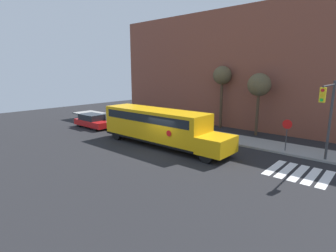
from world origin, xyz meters
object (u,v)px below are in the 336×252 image
Objects in this scene: tree_near_sidewalk at (259,86)px; parked_car at (93,121)px; traffic_light at (328,111)px; stop_sign at (287,131)px; school_bus at (158,125)px; tree_far_sidewalk at (222,77)px.

parked_car is at bearing -151.11° from tree_near_sidewalk.
stop_sign is at bearing 152.19° from traffic_light.
parked_car is 0.86× the size of traffic_light.
school_bus is 2.16× the size of traffic_light.
tree_near_sidewalk is at bearing 134.54° from stop_sign.
school_bus is 10.08m from parked_car.
tree_far_sidewalk is at bearing 88.02° from school_bus.
tree_near_sidewalk is (-3.84, 3.91, 2.99)m from stop_sign.
tree_far_sidewalk is (-8.09, 4.70, 3.69)m from stop_sign.
tree_near_sidewalk reaches higher than parked_car.
traffic_light is 12.48m from tree_far_sidewalk.
school_bus is at bearing -163.68° from traffic_light.
tree_far_sidewalk is at bearing 149.87° from stop_sign.
parked_car is at bearing -172.57° from traffic_light.
stop_sign is 10.06m from tree_far_sidewalk.
school_bus reaches higher than parked_car.
tree_far_sidewalk reaches higher than tree_near_sidewalk.
parked_car is 17.13m from tree_near_sidewalk.
tree_near_sidewalk is at bearing -10.53° from tree_far_sidewalk.
parked_car is 0.71× the size of tree_far_sidewalk.
traffic_light is (21.09, 2.75, 2.83)m from parked_car.
parked_car is 1.85× the size of stop_sign.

